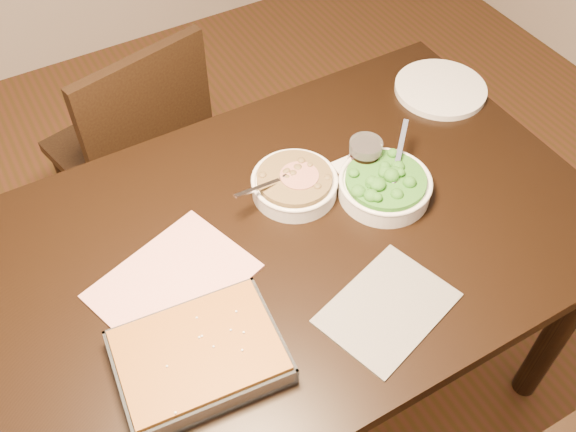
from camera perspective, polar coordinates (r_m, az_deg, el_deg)
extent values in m
plane|color=#432E13|center=(2.08, 0.45, -14.55)|extent=(4.00, 4.00, 0.00)
cube|color=black|center=(1.46, 0.62, -1.97)|extent=(1.40, 0.90, 0.04)
cube|color=black|center=(1.52, 0.60, -3.61)|extent=(1.26, 0.76, 0.08)
cylinder|color=black|center=(1.91, 23.00, -9.11)|extent=(0.07, 0.07, 0.71)
cylinder|color=black|center=(1.91, -21.93, -8.53)|extent=(0.07, 0.07, 0.71)
cylinder|color=black|center=(2.19, 9.74, 4.87)|extent=(0.07, 0.07, 0.71)
cube|color=#B53333|center=(1.38, -10.18, -5.72)|extent=(0.37, 0.32, 0.01)
cube|color=#23242B|center=(1.34, 8.84, -8.08)|extent=(0.31, 0.26, 0.00)
cube|color=white|center=(1.59, 6.68, 4.12)|extent=(0.12, 0.12, 0.00)
cylinder|color=white|center=(1.51, 0.57, 2.66)|extent=(0.20, 0.20, 0.04)
torus|color=white|center=(1.50, 0.58, 3.25)|extent=(0.20, 0.20, 0.01)
cylinder|color=#35250E|center=(1.49, 0.58, 3.36)|extent=(0.18, 0.18, 0.02)
cube|color=silver|center=(1.46, -1.21, 2.58)|extent=(0.13, 0.04, 0.04)
cylinder|color=maroon|center=(1.49, 1.01, 3.63)|extent=(0.09, 0.09, 0.00)
cylinder|color=white|center=(1.52, 8.57, 2.47)|extent=(0.22, 0.22, 0.04)
torus|color=white|center=(1.51, 8.67, 3.11)|extent=(0.22, 0.22, 0.01)
cylinder|color=#1A4911|center=(1.50, 8.69, 3.21)|extent=(0.19, 0.19, 0.02)
cube|color=silver|center=(1.54, 9.15, 5.36)|extent=(0.11, 0.11, 0.05)
cube|color=silver|center=(1.28, -7.76, -12.77)|extent=(0.33, 0.26, 0.01)
cube|color=#622A0E|center=(1.25, -7.90, -12.18)|extent=(0.32, 0.24, 0.05)
cube|color=silver|center=(1.31, -9.46, -8.29)|extent=(0.31, 0.04, 0.04)
cube|color=silver|center=(1.21, -6.11, -16.58)|extent=(0.31, 0.04, 0.04)
cube|color=silver|center=(1.27, -1.30, -9.90)|extent=(0.03, 0.23, 0.04)
cube|color=silver|center=(1.25, -14.68, -14.49)|extent=(0.03, 0.23, 0.04)
cylinder|color=black|center=(1.56, 6.79, 4.99)|extent=(0.07, 0.07, 0.07)
cylinder|color=silver|center=(1.53, 6.94, 6.18)|extent=(0.08, 0.08, 0.02)
cylinder|color=white|center=(1.85, 13.40, 10.93)|extent=(0.25, 0.25, 0.02)
cube|color=black|center=(2.17, -14.04, 5.78)|extent=(0.50, 0.50, 0.04)
cylinder|color=black|center=(2.49, -11.99, 6.11)|extent=(0.04, 0.04, 0.40)
cylinder|color=black|center=(2.27, -6.93, 1.73)|extent=(0.04, 0.04, 0.40)
cylinder|color=black|center=(2.40, -18.82, 1.96)|extent=(0.04, 0.04, 0.40)
cylinder|color=black|center=(2.17, -14.23, -3.03)|extent=(0.04, 0.04, 0.40)
cube|color=black|center=(1.89, -12.26, 8.15)|extent=(0.41, 0.13, 0.44)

